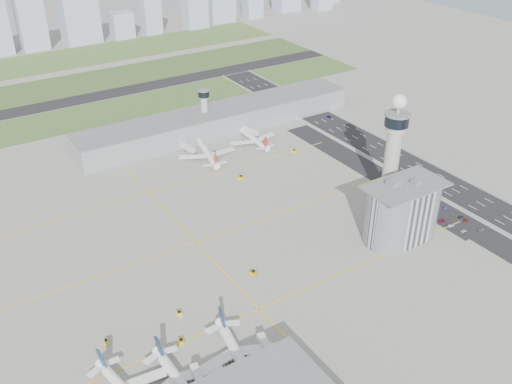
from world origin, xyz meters
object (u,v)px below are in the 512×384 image
airplane_far_a (206,149)px  car_lot_4 (428,211)px  tug_0 (106,341)px  car_lot_8 (461,217)px  car_lot_1 (451,226)px  car_lot_11 (431,200)px  jet_bridge_near_2 (274,362)px  tug_5 (294,151)px  airplane_near_c (239,353)px  tug_3 (253,272)px  tug_2 (179,313)px  car_hw_4 (272,98)px  control_tower (393,146)px  tug_4 (241,177)px  secondary_tower (204,107)px  car_lot_3 (434,214)px  car_hw_2 (329,117)px  admin_building (402,211)px  jet_bridge_far_0 (181,146)px  airplane_near_b (181,380)px  airplane_far_b (252,135)px  tug_1 (181,341)px  car_lot_10 (436,203)px  car_lot_6 (482,230)px  car_lot_2 (442,220)px  car_lot_9 (446,208)px  car_lot_0 (464,231)px  car_hw_1 (397,160)px  car_lot_7 (466,220)px  car_lot_5 (415,204)px

airplane_far_a → car_lot_4: airplane_far_a is taller
tug_0 → car_lot_8: size_ratio=0.84×
car_lot_1 → car_lot_8: size_ratio=1.22×
car_lot_8 → car_lot_11: (-0.06, 21.08, 0.09)m
jet_bridge_near_2 → tug_5: (117.22, 148.89, -1.88)m
airplane_near_c → tug_3: bearing=151.6°
tug_2 → car_lot_11: 164.72m
car_lot_1 → car_hw_4: (25.37, 210.10, -0.02)m
jet_bridge_near_2 → car_lot_4: 143.81m
tug_3 → car_hw_4: size_ratio=0.91×
control_tower → car_lot_1: 52.75m
tug_4 → secondary_tower: bearing=-145.2°
car_lot_3 → car_hw_2: (39.01, 139.77, 0.05)m
admin_building → jet_bridge_far_0: (-49.99, 154.00, -12.45)m
airplane_near_b → tug_3: size_ratio=12.30×
airplane_far_b → tug_4: size_ratio=11.28×
tug_5 → car_lot_8: tug_5 is taller
airplane_near_b → tug_1: bearing=152.7°
control_tower → car_lot_10: 44.38m
car_lot_8 → jet_bridge_far_0: bearing=31.5°
car_lot_11 → car_lot_8: bearing=175.3°
jet_bridge_near_2 → car_lot_1: jet_bridge_near_2 is taller
jet_bridge_far_0 → tug_1: 180.21m
tug_1 → tug_2: (6.60, 15.38, -0.00)m
airplane_near_b → tug_5: size_ratio=12.40×
tug_0 → car_lot_4: bearing=-174.0°
jet_bridge_far_0 → car_lot_6: (90.96, -173.98, -2.30)m
airplane_near_b → car_lot_10: bearing=100.6°
car_lot_11 → car_hw_4: car_lot_11 is taller
car_lot_11 → car_lot_2: bearing=142.5°
airplane_far_a → car_lot_10: bearing=-134.7°
tug_1 → car_lot_9: bearing=-163.8°
car_lot_0 → car_lot_4: (-1.06, 23.99, -0.01)m
car_hw_1 → tug_2: bearing=-162.2°
car_lot_0 → car_lot_10: size_ratio=0.74×
car_lot_4 → car_hw_4: car_hw_4 is taller
jet_bridge_far_0 → car_hw_1: size_ratio=4.21×
tug_0 → tug_4: size_ratio=0.74×
jet_bridge_near_2 → car_lot_4: (135.78, 47.33, -2.27)m
car_lot_9 → car_lot_10: (-0.84, 6.61, 0.08)m
car_lot_1 → car_lot_10: bearing=-23.7°
airplane_far_b → tug_3: size_ratio=12.29×
admin_building → car_lot_11: size_ratio=9.56×
car_lot_4 → tug_1: bearing=104.1°
airplane_near_c → tug_5: bearing=147.1°
tug_4 → car_lot_3: 115.69m
admin_building → car_hw_2: bearing=64.0°
car_lot_7 → car_lot_8: size_ratio=1.23×
secondary_tower → car_lot_3: 176.75m
car_lot_5 → car_lot_6: size_ratio=0.98×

